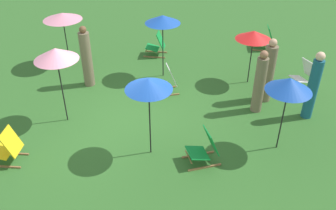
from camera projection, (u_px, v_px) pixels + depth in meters
ground_plane at (121, 125)px, 9.25m from camera, size 40.00×40.00×0.00m
deckchair_0 at (304, 75)px, 10.71m from camera, size 0.67×0.86×0.83m
deckchair_1 at (167, 81)px, 10.41m from camera, size 0.54×0.80×0.83m
deckchair_4 at (204, 148)px, 7.89m from camera, size 0.59×0.82×0.83m
deckchair_6 at (157, 45)px, 12.53m from camera, size 0.66×0.86×0.83m
deckchair_8 at (7, 148)px, 7.90m from camera, size 0.61×0.84×0.83m
deckchair_9 at (265, 39)px, 12.99m from camera, size 0.63×0.84×0.83m
umbrella_0 at (62, 16)px, 11.21m from camera, size 1.20×1.20×1.76m
umbrella_1 at (289, 85)px, 7.58m from camera, size 0.99×0.99×1.84m
umbrella_2 at (56, 54)px, 8.42m from camera, size 1.05×1.05×2.01m
umbrella_3 at (149, 84)px, 7.38m from camera, size 0.99×0.99×1.92m
umbrella_4 at (254, 35)px, 10.29m from camera, size 1.03×1.03×1.65m
umbrella_5 at (163, 19)px, 10.47m from camera, size 1.04×1.04×1.95m
person_0 at (313, 87)px, 9.08m from camera, size 0.39×0.39×1.84m
person_1 at (268, 72)px, 9.80m from camera, size 0.43×0.43×1.83m
person_2 at (87, 58)px, 10.52m from camera, size 0.42×0.42×1.84m
person_3 at (260, 83)px, 9.37m from camera, size 0.41×0.41×1.74m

